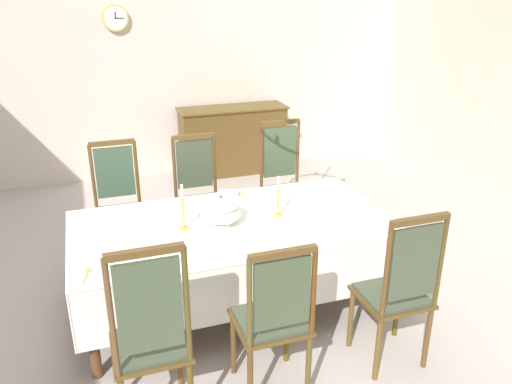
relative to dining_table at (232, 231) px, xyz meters
name	(u,v)px	position (x,y,z in m)	size (l,w,h in m)	color
ground	(239,315)	(0.00, -0.14, -0.68)	(6.83, 6.92, 0.04)	#B7ADA7
back_wall	(158,56)	(0.00, 3.36, 0.89)	(6.83, 0.08, 3.12)	beige
dining_table	(232,231)	(0.00, 0.00, 0.00)	(2.41, 1.23, 0.73)	brown
tablecloth	(233,236)	(0.00, 0.00, -0.04)	(2.43, 1.25, 0.45)	white
chair_south_a	(150,336)	(-0.78, -1.03, -0.05)	(0.44, 0.42, 1.23)	brown
chair_north_a	(119,203)	(-0.78, 1.02, -0.08)	(0.44, 0.42, 1.14)	#4F3B13
chair_south_b	(274,317)	(-0.04, -1.02, -0.09)	(0.44, 0.42, 1.10)	#52381A
chair_north_b	(199,193)	(-0.04, 1.02, -0.08)	(0.44, 0.42, 1.13)	brown
chair_south_c	(399,288)	(0.83, -1.02, -0.07)	(0.44, 0.42, 1.17)	brown
chair_north_c	(284,181)	(0.83, 1.02, -0.06)	(0.44, 0.42, 1.19)	#574715
soup_tureen	(221,210)	(-0.09, 0.00, 0.19)	(0.30, 0.30, 0.24)	white
candlestick_west	(183,212)	(-0.38, 0.00, 0.22)	(0.07, 0.07, 0.36)	gold
candlestick_east	(278,200)	(0.38, 0.00, 0.20)	(0.07, 0.07, 0.33)	gold
bowl_near_left	(229,194)	(0.11, 0.51, 0.09)	(0.17, 0.17, 0.04)	white
bowl_near_right	(104,269)	(-0.98, -0.44, 0.09)	(0.15, 0.15, 0.04)	white
bowl_far_left	(377,229)	(0.97, -0.50, 0.10)	(0.18, 0.18, 0.04)	white
spoon_primary	(240,193)	(0.23, 0.53, 0.08)	(0.05, 0.18, 0.01)	gold
spoon_secondary	(88,272)	(-1.08, -0.42, 0.08)	(0.06, 0.17, 0.01)	gold
sideboard	(233,140)	(0.89, 3.04, -0.21)	(1.44, 0.48, 0.90)	brown
mounted_clock	(115,18)	(-0.48, 3.28, 1.37)	(0.31, 0.06, 0.31)	#D1B251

